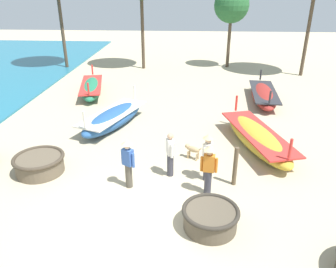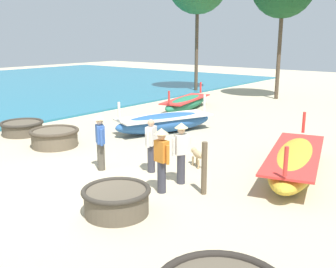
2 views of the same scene
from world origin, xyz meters
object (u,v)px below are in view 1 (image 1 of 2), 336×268
at_px(fisherman_hauling, 128,161).
at_px(dog, 192,149).
at_px(fisherman_by_coracle, 208,154).
at_px(coracle_upturned, 210,217).
at_px(coracle_far_right, 39,163).
at_px(long_boat_blue_hull, 257,138).
at_px(mooring_post_inland, 235,166).
at_px(fisherman_crouching, 170,154).
at_px(long_boat_white_hull, 91,88).
at_px(fisherman_standing_left, 209,167).
at_px(long_boat_green_hull, 264,95).
at_px(tree_right_mid, 232,6).
at_px(long_boat_red_hull, 113,118).

xyz_separation_m(fisherman_hauling, dog, (2.03, 2.03, -0.59)).
bearing_deg(fisherman_by_coracle, coracle_upturned, -90.16).
xyz_separation_m(coracle_far_right, long_boat_blue_hull, (7.86, 2.43, 0.06)).
bearing_deg(mooring_post_inland, dog, 128.92).
distance_m(dog, mooring_post_inland, 2.17).
bearing_deg(fisherman_crouching, long_boat_white_hull, 120.36).
bearing_deg(fisherman_by_coracle, fisherman_standing_left, -90.05).
distance_m(long_boat_green_hull, tree_right_mid, 9.37).
relative_size(long_boat_blue_hull, fisherman_by_coracle, 3.08).
height_order(coracle_upturned, fisherman_crouching, fisherman_crouching).
relative_size(long_boat_green_hull, tree_right_mid, 0.83).
relative_size(long_boat_blue_hull, tree_right_mid, 0.88).
bearing_deg(dog, mooring_post_inland, -51.08).
bearing_deg(mooring_post_inland, coracle_upturned, -112.54).
xyz_separation_m(coracle_far_right, fisherman_by_coracle, (5.74, -0.12, 0.61)).
bearing_deg(coracle_far_right, fisherman_standing_left, -9.26).
bearing_deg(long_boat_green_hull, coracle_far_right, -138.59).
distance_m(long_boat_blue_hull, fisherman_hauling, 5.61).
bearing_deg(long_boat_red_hull, dog, -38.50).
distance_m(long_boat_green_hull, long_boat_blue_hull, 5.91).
bearing_deg(coracle_far_right, mooring_post_inland, -3.08).
bearing_deg(fisherman_hauling, long_boat_red_hull, 107.70).
distance_m(long_boat_red_hull, long_boat_green_hull, 8.57).
relative_size(coracle_upturned, fisherman_hauling, 0.92).
bearing_deg(fisherman_standing_left, dog, 101.70).
xyz_separation_m(coracle_upturned, mooring_post_inland, (0.89, 2.15, 0.35)).
bearing_deg(long_boat_blue_hull, long_boat_green_hull, 76.20).
bearing_deg(long_boat_blue_hull, fisherman_standing_left, -122.16).
distance_m(coracle_far_right, fisherman_crouching, 4.55).
bearing_deg(fisherman_standing_left, long_boat_green_hull, 68.83).
bearing_deg(dog, fisherman_standing_left, -78.30).
xyz_separation_m(coracle_far_right, fisherman_hauling, (3.24, -0.71, 0.61)).
distance_m(coracle_far_right, dog, 5.44).
distance_m(long_boat_white_hull, tree_right_mid, 12.31).
bearing_deg(fisherman_standing_left, fisherman_by_coracle, 89.95).
height_order(coracle_far_right, mooring_post_inland, mooring_post_inland).
bearing_deg(fisherman_crouching, long_boat_green_hull, 59.63).
height_order(coracle_upturned, long_boat_red_hull, long_boat_red_hull).
bearing_deg(long_boat_white_hull, fisherman_by_coracle, -54.71).
distance_m(coracle_upturned, fisherman_by_coracle, 2.46).
height_order(long_boat_blue_hull, mooring_post_inland, long_boat_blue_hull).
bearing_deg(fisherman_hauling, long_boat_blue_hull, 34.20).
bearing_deg(dog, coracle_far_right, -165.97).
distance_m(long_boat_green_hull, long_boat_white_hull, 9.95).
bearing_deg(long_boat_red_hull, coracle_far_right, -111.94).
bearing_deg(fisherman_standing_left, long_boat_white_hull, 123.00).
relative_size(long_boat_white_hull, fisherman_hauling, 2.85).
height_order(long_boat_green_hull, fisherman_by_coracle, fisherman_by_coracle).
xyz_separation_m(fisherman_hauling, tree_right_mid, (4.87, 17.19, 3.58)).
xyz_separation_m(coracle_upturned, coracle_far_right, (-5.73, 2.51, 0.02)).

